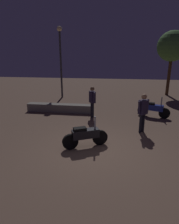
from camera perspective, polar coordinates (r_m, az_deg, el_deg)
ground_plane at (r=6.69m, az=1.58°, el=-11.21°), size 40.00×40.00×0.00m
motorcycle_black_foreground at (r=6.65m, az=-1.26°, el=-7.15°), size 1.53×0.82×1.11m
motorcycle_blue_parked_left at (r=10.40m, az=18.84°, el=0.92°), size 1.58×0.70×1.11m
person_rider_beside at (r=8.05m, az=15.93°, el=0.63°), size 0.54×0.52×1.65m
person_bystander_far at (r=9.70m, az=0.85°, el=3.88°), size 0.40×0.62×1.61m
streetlamp_near at (r=14.42m, az=-8.80°, el=17.05°), size 0.36×0.36×5.06m
tree_left_bg at (r=16.36m, az=23.86°, el=17.70°), size 2.28×2.28×4.91m
planter_wall_low at (r=10.96m, az=-9.11°, el=1.26°), size 3.71×0.50×0.45m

